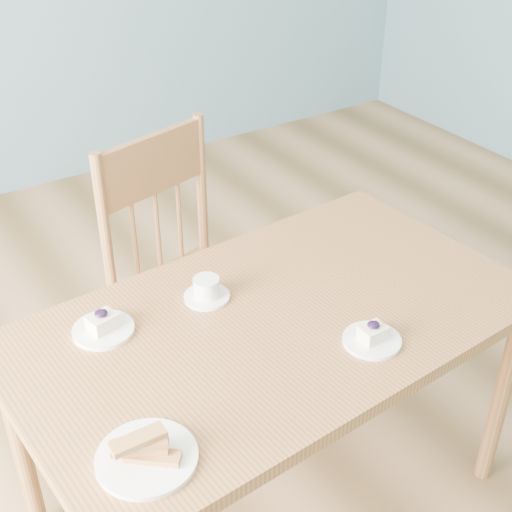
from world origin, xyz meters
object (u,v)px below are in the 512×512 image
dining_table (274,339)px  coffee_cup (207,290)px  biscotti_plate (146,453)px  cheesecake_plate_near (372,337)px  cheesecake_plate_far (103,326)px  dining_chair (190,282)px

dining_table → coffee_cup: 0.21m
dining_table → biscotti_plate: (-0.47, -0.25, 0.09)m
cheesecake_plate_near → cheesecake_plate_far: (-0.52, 0.38, 0.00)m
dining_chair → biscotti_plate: bearing=-137.5°
dining_chair → biscotti_plate: size_ratio=4.75×
dining_table → cheesecake_plate_near: size_ratio=9.67×
coffee_cup → cheesecake_plate_near: bearing=-78.2°
dining_chair → cheesecake_plate_far: bearing=-154.6°
coffee_cup → dining_chair: bearing=48.4°
cheesecake_plate_far → dining_table: bearing=-24.7°
dining_table → biscotti_plate: 0.53m
dining_table → cheesecake_plate_far: bearing=151.2°
dining_table → cheesecake_plate_near: (0.14, -0.21, 0.09)m
dining_chair → cheesecake_plate_near: 0.77m
dining_chair → cheesecake_plate_far: (-0.41, -0.35, 0.23)m
cheesecake_plate_near → biscotti_plate: size_ratio=0.69×
dining_chair → coffee_cup: 0.45m
dining_table → cheesecake_plate_near: 0.27m
coffee_cup → biscotti_plate: bearing=-153.3°
cheesecake_plate_far → cheesecake_plate_near: bearing=-36.2°
dining_chair → cheesecake_plate_near: dining_chair is taller
cheesecake_plate_far → biscotti_plate: 0.43m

